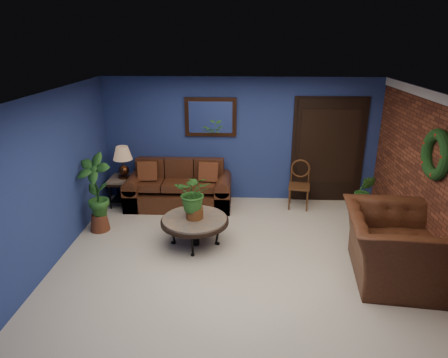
{
  "coord_description": "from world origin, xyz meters",
  "views": [
    {
      "loc": [
        0.02,
        -5.33,
        3.24
      ],
      "look_at": [
        -0.25,
        0.55,
        1.12
      ],
      "focal_mm": 32.0,
      "sensor_mm": 36.0,
      "label": 1
    }
  ],
  "objects_px": {
    "sofa": "(180,191)",
    "side_chair": "(300,181)",
    "table_lamp": "(123,158)",
    "end_table": "(125,184)",
    "armchair": "(394,247)",
    "coffee_table": "(195,221)"
  },
  "relations": [
    {
      "from": "sofa",
      "to": "side_chair",
      "type": "xyz_separation_m",
      "value": [
        2.39,
        0.04,
        0.23
      ]
    },
    {
      "from": "table_lamp",
      "to": "end_table",
      "type": "bearing_deg",
      "value": -26.57
    },
    {
      "from": "armchair",
      "to": "end_table",
      "type": "bearing_deg",
      "value": 68.26
    },
    {
      "from": "sofa",
      "to": "side_chair",
      "type": "height_order",
      "value": "side_chair"
    },
    {
      "from": "coffee_table",
      "to": "side_chair",
      "type": "height_order",
      "value": "side_chair"
    },
    {
      "from": "sofa",
      "to": "table_lamp",
      "type": "xyz_separation_m",
      "value": [
        -1.09,
        -0.03,
        0.67
      ]
    },
    {
      "from": "coffee_table",
      "to": "end_table",
      "type": "height_order",
      "value": "end_table"
    },
    {
      "from": "end_table",
      "to": "sofa",
      "type": "bearing_deg",
      "value": 1.46
    },
    {
      "from": "armchair",
      "to": "sofa",
      "type": "bearing_deg",
      "value": 60.78
    },
    {
      "from": "side_chair",
      "to": "armchair",
      "type": "height_order",
      "value": "armchair"
    },
    {
      "from": "coffee_table",
      "to": "table_lamp",
      "type": "relative_size",
      "value": 1.77
    },
    {
      "from": "sofa",
      "to": "table_lamp",
      "type": "bearing_deg",
      "value": -178.54
    },
    {
      "from": "side_chair",
      "to": "end_table",
      "type": "bearing_deg",
      "value": -169.52
    },
    {
      "from": "table_lamp",
      "to": "side_chair",
      "type": "height_order",
      "value": "table_lamp"
    },
    {
      "from": "sofa",
      "to": "armchair",
      "type": "relative_size",
      "value": 1.39
    },
    {
      "from": "sofa",
      "to": "table_lamp",
      "type": "height_order",
      "value": "table_lamp"
    },
    {
      "from": "table_lamp",
      "to": "armchair",
      "type": "xyz_separation_m",
      "value": [
        4.45,
        -2.39,
        -0.49
      ]
    },
    {
      "from": "sofa",
      "to": "armchair",
      "type": "distance_m",
      "value": 4.15
    },
    {
      "from": "side_chair",
      "to": "table_lamp",
      "type": "bearing_deg",
      "value": -169.52
    },
    {
      "from": "sofa",
      "to": "coffee_table",
      "type": "relative_size",
      "value": 1.87
    },
    {
      "from": "sofa",
      "to": "end_table",
      "type": "xyz_separation_m",
      "value": [
        -1.09,
        -0.03,
        0.13
      ]
    },
    {
      "from": "coffee_table",
      "to": "side_chair",
      "type": "bearing_deg",
      "value": 41.18
    }
  ]
}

